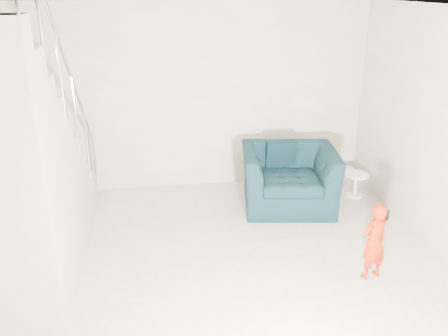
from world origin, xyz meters
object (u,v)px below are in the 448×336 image
Objects in this scene: toddler at (374,242)px; staircase at (20,194)px; armchair at (289,178)px; side_table at (356,181)px.

staircase is at bearing -27.85° from toddler.
side_table is (1.05, 0.15, -0.17)m from armchair.
armchair reaches higher than side_table.
armchair is 0.35× the size of staircase.
toddler is at bearing -9.08° from staircase.
toddler is 2.42× the size of side_table.
side_table is 4.49m from staircase.
armchair is 1.08m from side_table.
toddler is 3.61m from staircase.
staircase reaches higher than side_table.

